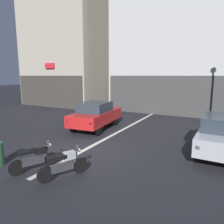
{
  "coord_description": "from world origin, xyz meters",
  "views": [
    {
      "loc": [
        5.15,
        -7.05,
        3.21
      ],
      "look_at": [
        0.29,
        2.0,
        1.4
      ],
      "focal_mm": 33.26,
      "sensor_mm": 36.0,
      "label": 1
    }
  ],
  "objects": [
    {
      "name": "building_corner_left",
      "position": [
        -10.55,
        13.41,
        7.57
      ],
      "size": [
        8.71,
        9.75,
        15.18
      ],
      "color": "#B2A893",
      "rests_on": "ground"
    },
    {
      "name": "motorcycle_silver_row_left_mid",
      "position": [
        0.89,
        -2.34,
        0.46
      ],
      "size": [
        0.82,
        1.52,
        0.98
      ],
      "color": "black",
      "rests_on": "ground"
    },
    {
      "name": "building_mid_block",
      "position": [
        1.02,
        13.41,
        8.42
      ],
      "size": [
        10.51,
        7.32,
        16.87
      ],
      "color": "silver",
      "rests_on": "ground"
    },
    {
      "name": "motorcycle_black_row_leftmost",
      "position": [
        -0.3,
        -2.43,
        0.46
      ],
      "size": [
        0.78,
        1.55,
        0.98
      ],
      "color": "black",
      "rests_on": "ground"
    },
    {
      "name": "lane_centre_line",
      "position": [
        0.0,
        6.0,
        0.0
      ],
      "size": [
        0.2,
        18.0,
        0.01
      ],
      "primitive_type": "cube",
      "color": "silver",
      "rests_on": "ground"
    },
    {
      "name": "car_red_crossing_near",
      "position": [
        -1.55,
        3.35,
        0.89
      ],
      "size": [
        2.19,
        4.27,
        1.64
      ],
      "color": "black",
      "rests_on": "ground"
    },
    {
      "name": "car_white_down_street",
      "position": [
        1.5,
        12.11,
        0.89
      ],
      "size": [
        2.01,
        4.2,
        1.64
      ],
      "color": "black",
      "rests_on": "ground"
    },
    {
      "name": "car_silver_parked_kerbside",
      "position": [
        5.3,
        2.2,
        0.89
      ],
      "size": [
        1.89,
        4.15,
        1.64
      ],
      "color": "black",
      "rests_on": "ground"
    },
    {
      "name": "ground_plane",
      "position": [
        0.0,
        0.0,
        0.0
      ],
      "size": [
        120.0,
        120.0,
        0.0
      ],
      "primitive_type": "plane",
      "color": "#232328"
    }
  ]
}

